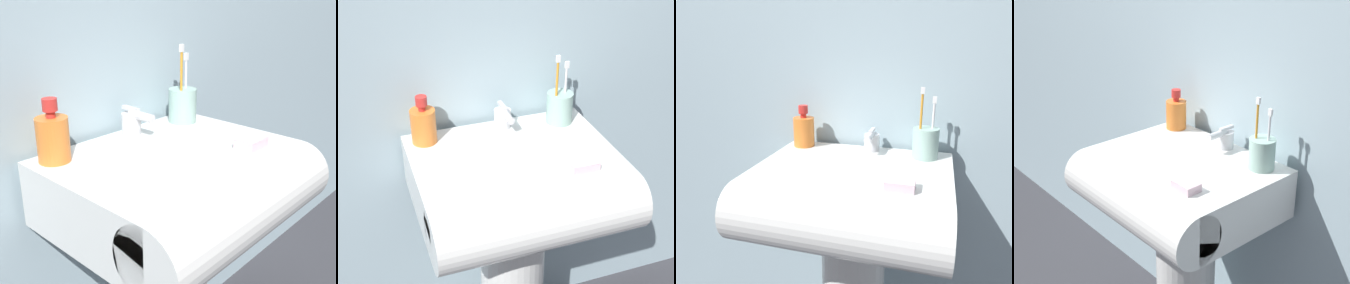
{
  "view_description": "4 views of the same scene",
  "coord_description": "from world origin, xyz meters",
  "views": [
    {
      "loc": [
        -0.67,
        -0.62,
        1.19
      ],
      "look_at": [
        0.02,
        0.02,
        0.85
      ],
      "focal_mm": 45.0,
      "sensor_mm": 36.0,
      "label": 1
    },
    {
      "loc": [
        -0.41,
        -1.12,
        1.58
      ],
      "look_at": [
        -0.02,
        0.01,
        0.87
      ],
      "focal_mm": 55.0,
      "sensor_mm": 36.0,
      "label": 2
    },
    {
      "loc": [
        0.22,
        -0.86,
        1.17
      ],
      "look_at": [
        -0.03,
        0.01,
        0.9
      ],
      "focal_mm": 35.0,
      "sensor_mm": 36.0,
      "label": 3
    },
    {
      "loc": [
        1.07,
        -0.94,
        1.51
      ],
      "look_at": [
        -0.0,
        -0.02,
        0.89
      ],
      "focal_mm": 55.0,
      "sensor_mm": 36.0,
      "label": 4
    }
  ],
  "objects": [
    {
      "name": "wall_back",
      "position": [
        0.0,
        0.24,
        1.2
      ],
      "size": [
        5.0,
        0.05,
        2.4
      ],
      "primitive_type": "cube",
      "color": "#9EB7C1",
      "rests_on": "ground"
    },
    {
      "name": "sink_basin",
      "position": [
        0.0,
        -0.06,
        0.76
      ],
      "size": [
        0.55,
        0.47,
        0.16
      ],
      "color": "white",
      "rests_on": "sink_pedestal"
    },
    {
      "name": "faucet",
      "position": [
        0.02,
        0.14,
        0.87
      ],
      "size": [
        0.05,
        0.1,
        0.07
      ],
      "color": "silver",
      "rests_on": "sink_basin"
    },
    {
      "name": "toothbrush_cup",
      "position": [
        0.19,
        0.13,
        0.88
      ],
      "size": [
        0.08,
        0.08,
        0.22
      ],
      "color": "#99BFB2",
      "rests_on": "sink_basin"
    },
    {
      "name": "soap_bottle",
      "position": [
        -0.22,
        0.14,
        0.89
      ],
      "size": [
        0.07,
        0.07,
        0.14
      ],
      "color": "orange",
      "rests_on": "sink_basin"
    },
    {
      "name": "bar_soap",
      "position": [
        0.15,
        -0.13,
        0.85
      ],
      "size": [
        0.07,
        0.05,
        0.02
      ],
      "primitive_type": "cube",
      "color": "silver",
      "rests_on": "sink_basin"
    }
  ]
}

